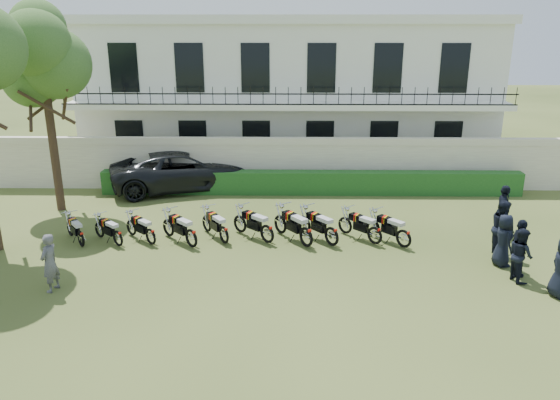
{
  "coord_description": "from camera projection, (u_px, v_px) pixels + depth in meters",
  "views": [
    {
      "loc": [
        -0.02,
        -15.36,
        7.12
      ],
      "look_at": [
        -0.26,
        1.83,
        1.47
      ],
      "focal_mm": 35.0,
      "sensor_mm": 36.0,
      "label": 1
    }
  ],
  "objects": [
    {
      "name": "suv",
      "position": [
        183.0,
        170.0,
        24.08
      ],
      "size": [
        6.81,
        4.64,
        1.73
      ],
      "primitive_type": "imported",
      "rotation": [
        0.0,
        0.0,
        1.88
      ],
      "color": "black",
      "rests_on": "ground"
    },
    {
      "name": "officer_2",
      "position": [
        519.0,
        248.0,
        15.8
      ],
      "size": [
        0.53,
        1.06,
        1.73
      ],
      "primitive_type": "imported",
      "rotation": [
        0.0,
        0.0,
        1.47
      ],
      "color": "black",
      "rests_on": "ground"
    },
    {
      "name": "building",
      "position": [
        288.0,
        89.0,
        28.91
      ],
      "size": [
        20.4,
        9.6,
        7.4
      ],
      "color": "white",
      "rests_on": "ground"
    },
    {
      "name": "officer_1",
      "position": [
        521.0,
        255.0,
        15.52
      ],
      "size": [
        0.74,
        0.87,
        1.59
      ],
      "primitive_type": "imported",
      "rotation": [
        0.0,
        0.0,
        1.76
      ],
      "color": "black",
      "rests_on": "ground"
    },
    {
      "name": "motorcycle_8",
      "position": [
        375.0,
        231.0,
        18.11
      ],
      "size": [
        1.38,
        1.44,
        1.04
      ],
      "rotation": [
        0.0,
        0.0,
        0.76
      ],
      "color": "black",
      "rests_on": "ground"
    },
    {
      "name": "motorcycle_4",
      "position": [
        224.0,
        231.0,
        18.17
      ],
      "size": [
        1.14,
        1.6,
        1.02
      ],
      "rotation": [
        0.0,
        0.0,
        0.6
      ],
      "color": "black",
      "rests_on": "ground"
    },
    {
      "name": "ground",
      "position": [
        288.0,
        264.0,
        16.81
      ],
      "size": [
        100.0,
        100.0,
        0.0
      ],
      "primitive_type": "plane",
      "color": "#37451B",
      "rests_on": "ground"
    },
    {
      "name": "perimeter_wall",
      "position": [
        288.0,
        163.0,
        24.04
      ],
      "size": [
        30.0,
        0.35,
        2.3
      ],
      "color": "#EDE6C7",
      "rests_on": "ground"
    },
    {
      "name": "motorcycle_3",
      "position": [
        191.0,
        234.0,
        17.85
      ],
      "size": [
        1.46,
        1.46,
        1.07
      ],
      "rotation": [
        0.0,
        0.0,
        0.79
      ],
      "color": "black",
      "rests_on": "ground"
    },
    {
      "name": "motorcycle_5",
      "position": [
        267.0,
        229.0,
        18.2
      ],
      "size": [
        1.51,
        1.45,
        1.09
      ],
      "rotation": [
        0.0,
        0.0,
        0.81
      ],
      "color": "black",
      "rests_on": "ground"
    },
    {
      "name": "officer_3",
      "position": [
        503.0,
        240.0,
        16.48
      ],
      "size": [
        0.6,
        0.85,
        1.63
      ],
      "primitive_type": "imported",
      "rotation": [
        0.0,
        0.0,
        1.67
      ],
      "color": "black",
      "rests_on": "ground"
    },
    {
      "name": "inspector",
      "position": [
        50.0,
        263.0,
        14.89
      ],
      "size": [
        0.54,
        0.69,
        1.67
      ],
      "primitive_type": "imported",
      "rotation": [
        0.0,
        0.0,
        -1.82
      ],
      "color": "#5E5E63",
      "rests_on": "ground"
    },
    {
      "name": "motorcycle_7",
      "position": [
        332.0,
        232.0,
        17.97
      ],
      "size": [
        1.37,
        1.63,
        1.11
      ],
      "rotation": [
        0.0,
        0.0,
        0.69
      ],
      "color": "black",
      "rests_on": "ground"
    },
    {
      "name": "motorcycle_9",
      "position": [
        404.0,
        234.0,
        17.83
      ],
      "size": [
        1.34,
        1.53,
        1.06
      ],
      "rotation": [
        0.0,
        0.0,
        0.71
      ],
      "color": "black",
      "rests_on": "ground"
    },
    {
      "name": "motorcycle_0",
      "position": [
        81.0,
        235.0,
        17.93
      ],
      "size": [
        1.11,
        1.42,
        0.94
      ],
      "rotation": [
        0.0,
        0.0,
        0.65
      ],
      "color": "black",
      "rests_on": "ground"
    },
    {
      "name": "officer_5",
      "position": [
        503.0,
        211.0,
        18.64
      ],
      "size": [
        0.79,
        1.17,
        1.85
      ],
      "primitive_type": "imported",
      "rotation": [
        0.0,
        0.0,
        1.23
      ],
      "color": "black",
      "rests_on": "ground"
    },
    {
      "name": "officer_4",
      "position": [
        502.0,
        228.0,
        17.23
      ],
      "size": [
        0.84,
        0.99,
        1.81
      ],
      "primitive_type": "imported",
      "rotation": [
        0.0,
        0.0,
        1.38
      ],
      "color": "black",
      "rests_on": "ground"
    },
    {
      "name": "tree_west_near",
      "position": [
        43.0,
        57.0,
        19.84
      ],
      "size": [
        3.4,
        3.2,
        7.9
      ],
      "color": "#473323",
      "rests_on": "ground"
    },
    {
      "name": "motorcycle_1",
      "position": [
        118.0,
        235.0,
        17.97
      ],
      "size": [
        1.32,
        1.18,
        0.92
      ],
      "rotation": [
        0.0,
        0.0,
        0.85
      ],
      "color": "black",
      "rests_on": "ground"
    },
    {
      "name": "motorcycle_6",
      "position": [
        306.0,
        232.0,
        17.87
      ],
      "size": [
        1.34,
        1.77,
        1.16
      ],
      "rotation": [
        0.0,
        0.0,
        0.63
      ],
      "color": "black",
      "rests_on": "ground"
    },
    {
      "name": "hedge",
      "position": [
        311.0,
        183.0,
        23.48
      ],
      "size": [
        18.0,
        0.6,
        1.0
      ],
      "primitive_type": "cube",
      "color": "#184318",
      "rests_on": "ground"
    },
    {
      "name": "motorcycle_2",
      "position": [
        150.0,
        233.0,
        18.08
      ],
      "size": [
        1.34,
        1.27,
        0.96
      ],
      "rotation": [
        0.0,
        0.0,
        0.81
      ],
      "color": "black",
      "rests_on": "ground"
    }
  ]
}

